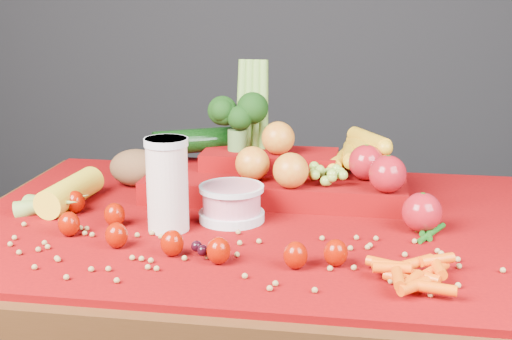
# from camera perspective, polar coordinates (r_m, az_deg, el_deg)

# --- Properties ---
(table) EXTENTS (1.10, 0.80, 0.75)m
(table) POSITION_cam_1_polar(r_m,az_deg,el_deg) (1.36, -0.14, -8.18)
(table) COLOR #3A200D
(table) RESTS_ON ground
(red_cloth) EXTENTS (1.05, 0.75, 0.01)m
(red_cloth) POSITION_cam_1_polar(r_m,az_deg,el_deg) (1.32, -0.14, -4.16)
(red_cloth) COLOR #790404
(red_cloth) RESTS_ON table
(milk_glass) EXTENTS (0.08, 0.08, 0.17)m
(milk_glass) POSITION_cam_1_polar(r_m,az_deg,el_deg) (1.25, -7.11, -0.90)
(milk_glass) COLOR beige
(milk_glass) RESTS_ON red_cloth
(yogurt_bowl) EXTENTS (0.12, 0.12, 0.07)m
(yogurt_bowl) POSITION_cam_1_polar(r_m,az_deg,el_deg) (1.30, -1.97, -2.56)
(yogurt_bowl) COLOR silver
(yogurt_bowl) RESTS_ON red_cloth
(strawberry_scatter) EXTENTS (0.54, 0.28, 0.05)m
(strawberry_scatter) POSITION_cam_1_polar(r_m,az_deg,el_deg) (1.21, -7.05, -4.58)
(strawberry_scatter) COLOR #970C00
(strawberry_scatter) RESTS_ON red_cloth
(dark_grape_cluster) EXTENTS (0.06, 0.05, 0.03)m
(dark_grape_cluster) POSITION_cam_1_polar(r_m,az_deg,el_deg) (1.14, -3.86, -6.28)
(dark_grape_cluster) COLOR black
(dark_grape_cluster) RESTS_ON red_cloth
(soybean_scatter) EXTENTS (0.84, 0.24, 0.01)m
(soybean_scatter) POSITION_cam_1_polar(r_m,az_deg,el_deg) (1.13, -1.79, -6.96)
(soybean_scatter) COLOR olive
(soybean_scatter) RESTS_ON red_cloth
(corn_ear) EXTENTS (0.19, 0.24, 0.06)m
(corn_ear) POSITION_cam_1_polar(r_m,az_deg,el_deg) (1.41, -15.53, -2.30)
(corn_ear) COLOR yellow
(corn_ear) RESTS_ON red_cloth
(potato) EXTENTS (0.12, 0.08, 0.08)m
(potato) POSITION_cam_1_polar(r_m,az_deg,el_deg) (1.54, -9.52, 0.18)
(potato) COLOR brown
(potato) RESTS_ON red_cloth
(baby_carrot_pile) EXTENTS (0.18, 0.18, 0.03)m
(baby_carrot_pile) POSITION_cam_1_polar(r_m,az_deg,el_deg) (1.07, 11.87, -8.03)
(baby_carrot_pile) COLOR #E54E08
(baby_carrot_pile) RESTS_ON red_cloth
(green_bean_pile) EXTENTS (0.14, 0.12, 0.01)m
(green_bean_pile) POSITION_cam_1_polar(r_m,az_deg,el_deg) (1.30, 14.00, -4.48)
(green_bean_pile) COLOR #145413
(green_bean_pile) RESTS_ON red_cloth
(produce_mound) EXTENTS (0.59, 0.37, 0.27)m
(produce_mound) POSITION_cam_1_polar(r_m,az_deg,el_deg) (1.45, 2.24, 0.19)
(produce_mound) COLOR #790404
(produce_mound) RESTS_ON red_cloth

